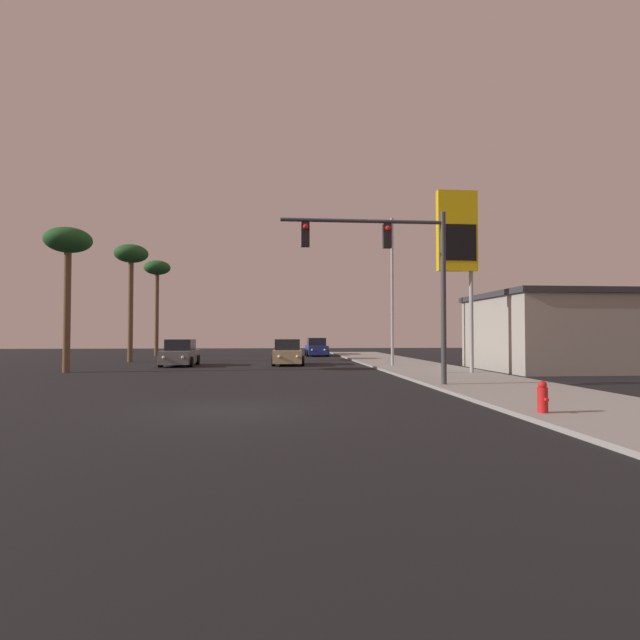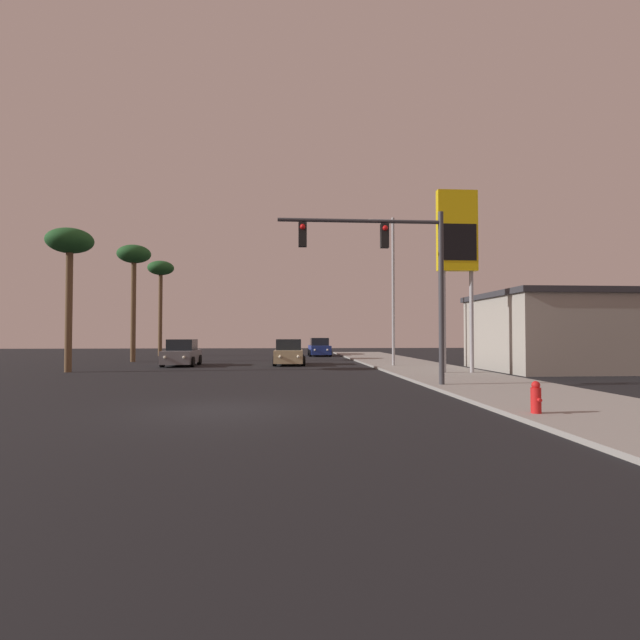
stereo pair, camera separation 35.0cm
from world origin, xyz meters
The scene contains 13 objects.
ground_plane centered at (0.00, 0.00, 0.00)m, with size 120.00×120.00×0.00m, color black.
sidewalk_right centered at (9.50, 10.00, 0.06)m, with size 5.00×60.00×0.12m.
building_gas_station centered at (18.00, 13.42, 2.16)m, with size 10.30×8.30×4.30m.
car_blue centered at (5.00, 32.85, 0.76)m, with size 2.04×4.32×1.68m.
car_tan centered at (2.02, 19.52, 0.76)m, with size 2.04×4.34×1.68m.
car_grey centered at (-4.80, 19.11, 0.76)m, with size 2.04×4.32×1.68m.
traffic_light_mast centered at (5.84, 5.07, 4.67)m, with size 6.24×0.36×6.50m.
street_lamp centered at (8.18, 16.58, 5.12)m, with size 1.74×0.24×9.00m.
gas_station_sign centered at (10.20, 10.68, 6.62)m, with size 2.00×0.42×9.00m.
fire_hydrant centered at (7.61, -1.80, 0.49)m, with size 0.24×0.34×0.76m.
palm_tree_near centered at (-9.68, 14.00, 6.60)m, with size 2.40×2.40×7.63m.
palm_tree_far centered at (-9.75, 34.00, 7.69)m, with size 2.40×2.40×8.86m.
palm_tree_mid centered at (-9.27, 24.00, 7.42)m, with size 2.40×2.40×8.55m.
Camera 1 is at (1.28, -13.20, 1.98)m, focal length 28.00 mm.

